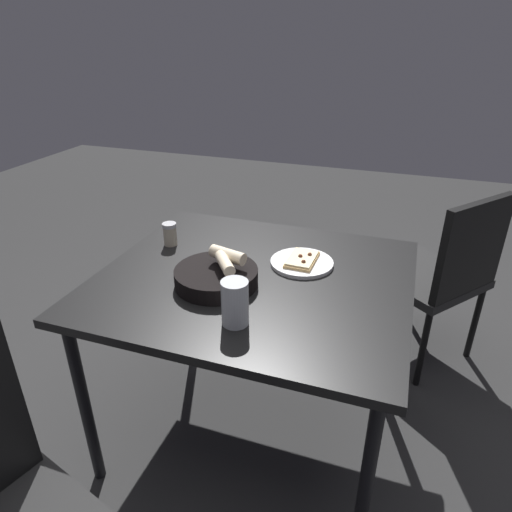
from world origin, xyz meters
The scene contains 7 objects.
ground centered at (0.00, 0.00, 0.00)m, with size 8.00×8.00×0.00m, color #2C2C2C.
dining_table centered at (0.00, 0.00, 0.66)m, with size 0.93×1.06×0.72m.
pizza_plate centered at (0.13, -0.14, 0.73)m, with size 0.23×0.23×0.04m.
bread_basket centered at (-0.10, 0.10, 0.76)m, with size 0.28×0.28×0.12m.
beer_glass centered at (-0.28, -0.04, 0.78)m, with size 0.08×0.08×0.14m.
pepper_shaker centered at (0.13, 0.39, 0.76)m, with size 0.05×0.05×0.09m.
chair_near centered at (0.70, -0.66, 0.50)m, with size 0.62×0.62×0.87m.
Camera 1 is at (-1.29, -0.45, 1.49)m, focal length 31.77 mm.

